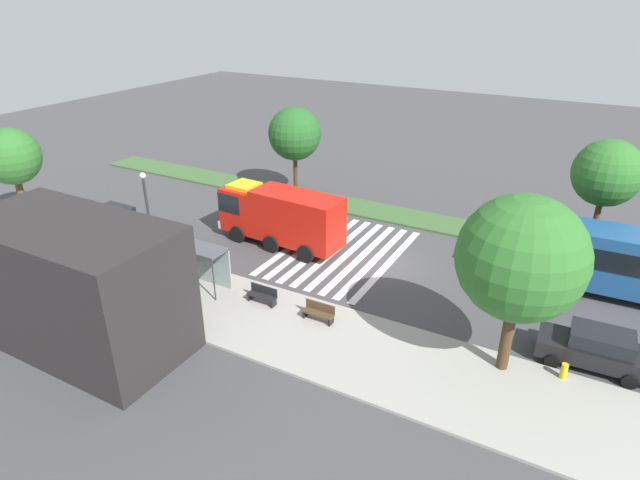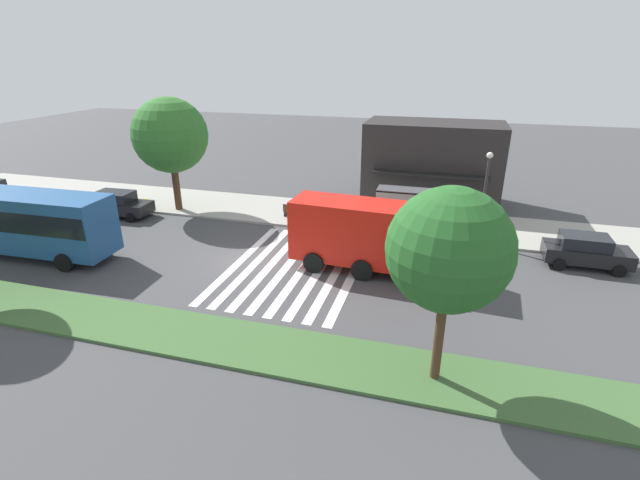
% 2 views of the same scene
% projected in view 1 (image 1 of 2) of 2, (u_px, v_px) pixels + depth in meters
% --- Properties ---
extents(ground_plane, '(120.00, 120.00, 0.00)m').
position_uv_depth(ground_plane, '(385.00, 263.00, 31.83)').
color(ground_plane, '#424244').
extents(sidewalk, '(60.00, 5.76, 0.14)m').
position_uv_depth(sidewalk, '(315.00, 336.00, 25.02)').
color(sidewalk, '#9E9B93').
rests_on(sidewalk, ground_plane).
extents(median_strip, '(60.00, 3.00, 0.14)m').
position_uv_depth(median_strip, '(424.00, 221.00, 37.48)').
color(median_strip, '#3D6033').
rests_on(median_strip, ground_plane).
extents(crosswalk, '(6.75, 10.23, 0.01)m').
position_uv_depth(crosswalk, '(341.00, 252.00, 33.11)').
color(crosswalk, silver).
rests_on(crosswalk, ground_plane).
extents(fire_truck, '(8.54, 3.11, 3.66)m').
position_uv_depth(fire_truck, '(278.00, 214.00, 33.38)').
color(fire_truck, red).
rests_on(fire_truck, ground_plane).
extents(parked_car_mid, '(4.58, 2.22, 1.76)m').
position_uv_depth(parked_car_mid, '(595.00, 348.00, 22.84)').
color(parked_car_mid, black).
rests_on(parked_car_mid, ground_plane).
extents(parked_car_east, '(4.26, 2.06, 1.75)m').
position_uv_depth(parked_car_east, '(114.00, 219.00, 35.67)').
color(parked_car_east, black).
rests_on(parked_car_east, ground_plane).
extents(transit_bus, '(11.84, 3.15, 3.64)m').
position_uv_depth(transit_bus, '(634.00, 261.00, 27.39)').
color(transit_bus, navy).
rests_on(transit_bus, ground_plane).
extents(bus_stop_shelter, '(3.50, 1.40, 2.46)m').
position_uv_depth(bus_stop_shelter, '(200.00, 256.00, 28.58)').
color(bus_stop_shelter, '#4C4C51').
rests_on(bus_stop_shelter, sidewalk).
extents(bench_near_shelter, '(1.60, 0.50, 0.90)m').
position_uv_depth(bench_near_shelter, '(263.00, 295.00, 27.42)').
color(bench_near_shelter, black).
rests_on(bench_near_shelter, sidewalk).
extents(bench_west_of_shelter, '(1.60, 0.50, 0.90)m').
position_uv_depth(bench_west_of_shelter, '(319.00, 312.00, 25.97)').
color(bench_west_of_shelter, '#4C3823').
rests_on(bench_west_of_shelter, sidewalk).
extents(street_lamp, '(0.36, 0.36, 5.36)m').
position_uv_depth(street_lamp, '(147.00, 208.00, 30.85)').
color(street_lamp, '#2D2D30').
rests_on(street_lamp, sidewalk).
extents(storefront_building, '(9.84, 5.72, 5.99)m').
position_uv_depth(storefront_building, '(77.00, 286.00, 23.52)').
color(storefront_building, '#282626').
rests_on(storefront_building, ground_plane).
extents(sidewalk_tree_far_west, '(5.11, 5.11, 7.83)m').
position_uv_depth(sidewalk_tree_far_west, '(521.00, 259.00, 20.65)').
color(sidewalk_tree_far_west, '#47301E').
rests_on(sidewalk_tree_far_west, sidewalk).
extents(sidewalk_tree_center, '(3.73, 3.73, 6.63)m').
position_uv_depth(sidewalk_tree_center, '(11.00, 157.00, 34.92)').
color(sidewalk_tree_center, '#513823').
rests_on(sidewalk_tree_center, sidewalk).
extents(median_tree_west, '(3.92, 3.92, 7.08)m').
position_uv_depth(median_tree_west, '(607.00, 173.00, 30.65)').
color(median_tree_west, '#513823').
rests_on(median_tree_west, median_strip).
extents(median_tree_center, '(4.01, 4.01, 6.86)m').
position_uv_depth(median_tree_center, '(295.00, 134.00, 39.99)').
color(median_tree_center, '#47301E').
rests_on(median_tree_center, median_strip).
extents(fire_hydrant, '(0.28, 0.28, 0.70)m').
position_uv_depth(fire_hydrant, '(564.00, 371.00, 22.10)').
color(fire_hydrant, gold).
rests_on(fire_hydrant, sidewalk).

